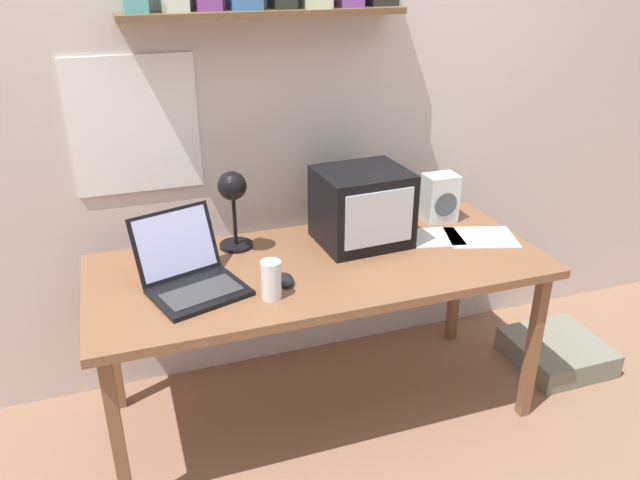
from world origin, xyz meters
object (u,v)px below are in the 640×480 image
loose_paper_near_monitor (432,237)px  floor_cushion (557,351)px  desk_lamp (233,197)px  computer_mouse (285,280)px  laptop (189,270)px  juice_glass (271,282)px  space_heater (440,198)px  crt_monitor (362,207)px  printed_handout (481,237)px  corner_desk (320,275)px

loose_paper_near_monitor → floor_cushion: 0.97m
desk_lamp → computer_mouse: (0.12, -0.32, -0.23)m
laptop → juice_glass: bearing=-51.8°
desk_lamp → loose_paper_near_monitor: bearing=2.9°
space_heater → computer_mouse: size_ratio=2.02×
crt_monitor → juice_glass: crt_monitor is taller
laptop → space_heater: size_ratio=1.96×
desk_lamp → loose_paper_near_monitor: desk_lamp is taller
crt_monitor → space_heater: (0.42, 0.10, -0.05)m
laptop → printed_handout: bearing=-16.6°
crt_monitor → laptop: crt_monitor is taller
corner_desk → computer_mouse: computer_mouse is taller
corner_desk → crt_monitor: bearing=30.3°
space_heater → corner_desk: bearing=-161.0°
laptop → loose_paper_near_monitor: (1.05, 0.09, -0.06)m
corner_desk → crt_monitor: crt_monitor is taller
computer_mouse → floor_cushion: size_ratio=0.26×
crt_monitor → loose_paper_near_monitor: crt_monitor is taller
printed_handout → loose_paper_near_monitor: (-0.20, 0.07, 0.00)m
corner_desk → space_heater: bearing=19.4°
crt_monitor → desk_lamp: (-0.53, 0.07, 0.09)m
corner_desk → juice_glass: juice_glass is taller
laptop → desk_lamp: bearing=27.5°
juice_glass → space_heater: 1.00m
crt_monitor → computer_mouse: crt_monitor is taller
juice_glass → printed_handout: (0.99, 0.20, -0.06)m
juice_glass → computer_mouse: bearing=48.2°
crt_monitor → juice_glass: 0.60m
desk_lamp → space_heater: bearing=13.7°
juice_glass → loose_paper_near_monitor: size_ratio=0.50×
loose_paper_near_monitor → corner_desk: bearing=-172.8°
laptop → desk_lamp: 0.36m
crt_monitor → computer_mouse: (-0.41, -0.25, -0.14)m
corner_desk → printed_handout: size_ratio=5.33×
juice_glass → computer_mouse: 0.12m
desk_lamp → corner_desk: bearing=-22.3°
corner_desk → computer_mouse: size_ratio=16.57×
crt_monitor → loose_paper_near_monitor: (0.30, -0.07, -0.16)m
desk_lamp → juice_glass: desk_lamp is taller
juice_glass → printed_handout: 1.01m
crt_monitor → desk_lamp: size_ratio=1.08×
computer_mouse → floor_cushion: (1.40, 0.07, -0.69)m
laptop → space_heater: bearing=-5.6°
crt_monitor → laptop: bearing=-171.5°
crt_monitor → floor_cushion: size_ratio=0.89×
juice_glass → loose_paper_near_monitor: 0.83m
desk_lamp → juice_glass: size_ratio=2.45×
printed_handout → floor_cushion: (0.49, -0.05, -0.68)m
corner_desk → space_heater: size_ratio=8.21×
corner_desk → computer_mouse: (-0.18, -0.12, 0.07)m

